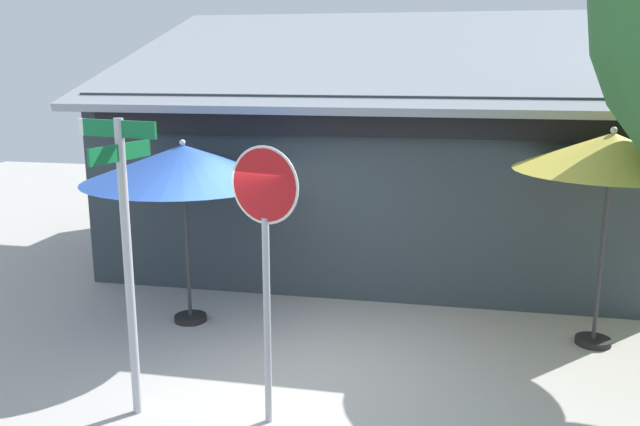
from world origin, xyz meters
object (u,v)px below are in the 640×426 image
Objects in this scene: street_sign_post at (126,240)px; stop_sign at (266,236)px; patio_umbrella_royal_blue_left at (183,164)px; patio_umbrella_mustard_center at (612,153)px.

stop_sign is at bearing 3.85° from street_sign_post.
patio_umbrella_royal_blue_left is at bearing 127.48° from stop_sign.
street_sign_post is 5.62m from patio_umbrella_mustard_center.
street_sign_post is at bearing -176.15° from stop_sign.
stop_sign is at bearing -52.52° from patio_umbrella_royal_blue_left.
stop_sign is (1.37, 0.09, 0.08)m from street_sign_post.
patio_umbrella_royal_blue_left is (-0.41, 2.41, 0.37)m from street_sign_post.
stop_sign reaches higher than patio_umbrella_royal_blue_left.
patio_umbrella_mustard_center is at bearing 2.97° from patio_umbrella_royal_blue_left.
street_sign_post reaches higher than patio_umbrella_royal_blue_left.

